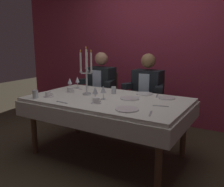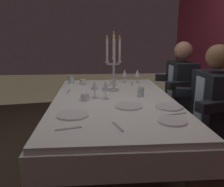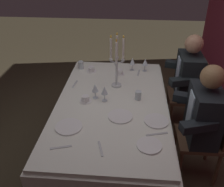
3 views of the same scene
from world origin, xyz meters
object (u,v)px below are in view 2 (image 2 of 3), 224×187
Objects in this scene: candelabra at (114,65)px; seated_diner_1 at (214,102)px; dinner_plate_1 at (169,107)px; water_tumbler_0 at (141,92)px; water_tumbler_1 at (71,80)px; coffee_cup_0 at (113,83)px; seated_diner_0 at (182,84)px; dinner_plate_0 at (128,106)px; wine_glass_3 at (137,74)px; dinner_plate_2 at (73,115)px; wine_glass_1 at (125,74)px; coffee_cup_2 at (85,97)px; wine_glass_0 at (95,86)px; coffee_cup_1 at (83,83)px; wine_glass_2 at (106,87)px; dinner_plate_3 at (172,121)px; dining_table at (114,111)px.

seated_diner_1 is (0.47, 0.86, -0.28)m from candelabra.
candelabra reaches higher than dinner_plate_1.
water_tumbler_0 is 0.94× the size of water_tumbler_1.
candelabra reaches higher than water_tumbler_1.
coffee_cup_0 is 0.11× the size of seated_diner_1.
dinner_plate_0 is at bearing -40.56° from seated_diner_0.
dinner_plate_1 is 1.04m from wine_glass_3.
water_tumbler_0 reaches higher than dinner_plate_1.
wine_glass_1 is at bearing 156.02° from dinner_plate_2.
wine_glass_3 is 0.55m from seated_diner_0.
dinner_plate_2 is 2.39× the size of water_tumbler_1.
wine_glass_0 is at bearing 129.41° from coffee_cup_2.
coffee_cup_1 is (0.07, 0.14, -0.02)m from water_tumbler_1.
dinner_plate_2 is 1.31m from wine_glass_1.
dinner_plate_3 is at bearing 33.80° from wine_glass_2.
candelabra is 1.02m from seated_diner_1.
candelabra is at bearing 44.61° from coffee_cup_1.
dinner_plate_0 is 0.43m from wine_glass_0.
wine_glass_0 is at bearing -114.19° from wine_glass_2.
dinner_plate_1 and dinner_plate_3 have the same top height.
wine_glass_0 is at bearing -60.17° from seated_diner_0.
dinner_plate_2 is at bearing -104.50° from dinner_plate_3.
wine_glass_0 is at bearing 12.63° from coffee_cup_1.
coffee_cup_0 is at bearing -157.30° from dinner_plate_1.
dinner_plate_2 is 0.79m from water_tumbler_0.
coffee_cup_1 is (-0.66, -0.31, 0.15)m from dining_table.
coffee_cup_0 is at bearing 154.32° from coffee_cup_2.
coffee_cup_2 reaches higher than dinner_plate_0.
dinner_plate_1 is at bearing 166.71° from dinner_plate_3.
wine_glass_1 is 1.65× the size of water_tumbler_1.
coffee_cup_2 is at bearing -81.47° from wine_glass_2.
wine_glass_1 is (-0.43, 0.17, -0.16)m from candelabra.
wine_glass_3 is at bearing -175.76° from dinner_plate_1.
wine_glass_1 is 0.13× the size of seated_diner_1.
coffee_cup_1 is (-0.34, -0.34, -0.25)m from candelabra.
dining_table is 11.83× the size of wine_glass_1.
dinner_plate_0 is at bearing 113.56° from dinner_plate_2.
coffee_cup_1 is 0.11× the size of seated_diner_1.
seated_diner_0 is at bearing 157.40° from dinner_plate_3.
seated_diner_0 is at bearing 86.83° from water_tumbler_1.
dinner_plate_0 is at bearing -27.16° from water_tumbler_0.
water_tumbler_1 is (-0.73, -0.38, -0.07)m from wine_glass_2.
wine_glass_1 is 1.24× the size of coffee_cup_0.
candelabra is at bearing 175.33° from dining_table.
dinner_plate_1 is 1.35× the size of wine_glass_2.
dinner_plate_3 is at bearing 34.10° from dinner_plate_0.
dinner_plate_3 is at bearing 45.46° from coffee_cup_2.
wine_glass_2 is 1.77× the size of water_tumbler_0.
seated_diner_0 is at bearing 139.44° from dinner_plate_0.
water_tumbler_0 is 0.83m from coffee_cup_1.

